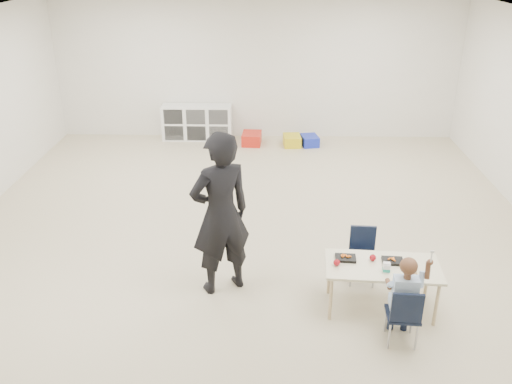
{
  "coord_description": "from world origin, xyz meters",
  "views": [
    {
      "loc": [
        0.25,
        -6.26,
        3.64
      ],
      "look_at": [
        0.1,
        -0.18,
        0.85
      ],
      "focal_mm": 38.0,
      "sensor_mm": 36.0,
      "label": 1
    }
  ],
  "objects_px": {
    "table": "(381,287)",
    "cubby_shelf": "(197,122)",
    "chair_near": "(403,314)",
    "child": "(405,298)",
    "adult": "(220,214)"
  },
  "relations": [
    {
      "from": "child",
      "to": "adult",
      "type": "bearing_deg",
      "value": 158.19
    },
    {
      "from": "table",
      "to": "cubby_shelf",
      "type": "bearing_deg",
      "value": 119.15
    },
    {
      "from": "table",
      "to": "chair_near",
      "type": "height_order",
      "value": "chair_near"
    },
    {
      "from": "chair_near",
      "to": "adult",
      "type": "distance_m",
      "value": 2.15
    },
    {
      "from": "chair_near",
      "to": "table",
      "type": "bearing_deg",
      "value": 106.07
    },
    {
      "from": "cubby_shelf",
      "to": "adult",
      "type": "xyz_separation_m",
      "value": [
        0.94,
        -5.28,
        0.6
      ]
    },
    {
      "from": "table",
      "to": "cubby_shelf",
      "type": "relative_size",
      "value": 0.89
    },
    {
      "from": "table",
      "to": "cubby_shelf",
      "type": "distance_m",
      "value": 6.24
    },
    {
      "from": "chair_near",
      "to": "child",
      "type": "height_order",
      "value": "child"
    },
    {
      "from": "table",
      "to": "child",
      "type": "distance_m",
      "value": 0.59
    },
    {
      "from": "cubby_shelf",
      "to": "adult",
      "type": "height_order",
      "value": "adult"
    },
    {
      "from": "table",
      "to": "child",
      "type": "xyz_separation_m",
      "value": [
        0.12,
        -0.53,
        0.24
      ]
    },
    {
      "from": "cubby_shelf",
      "to": "adult",
      "type": "relative_size",
      "value": 0.74
    },
    {
      "from": "child",
      "to": "adult",
      "type": "distance_m",
      "value": 2.1
    },
    {
      "from": "table",
      "to": "chair_near",
      "type": "relative_size",
      "value": 1.87
    }
  ]
}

